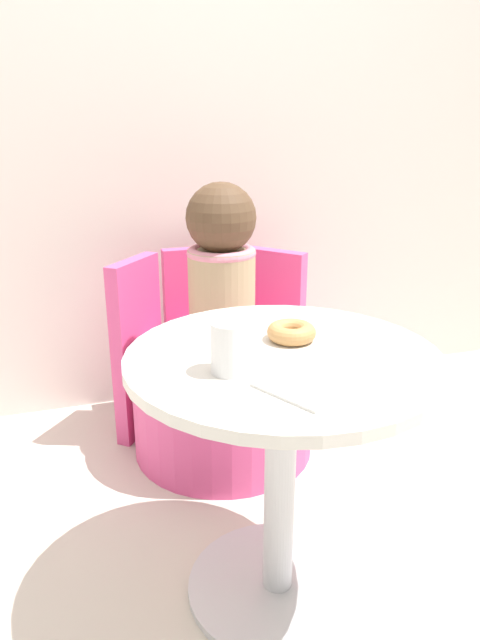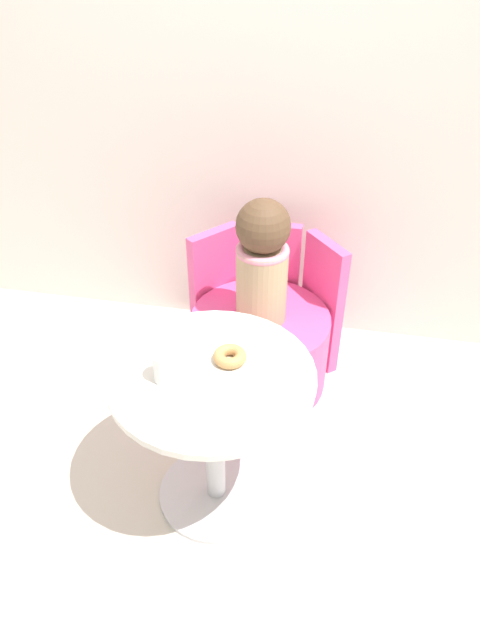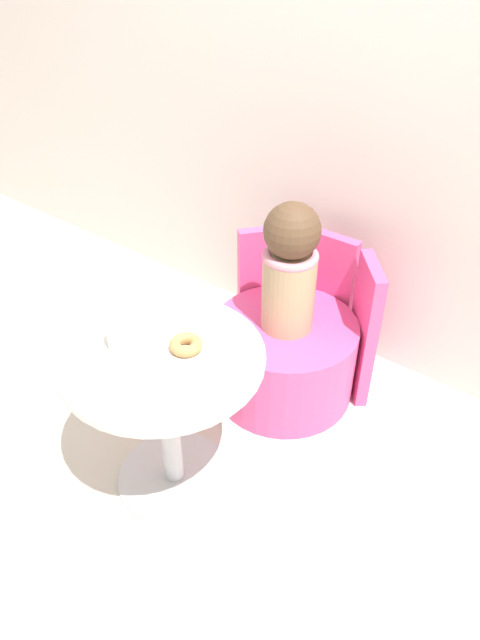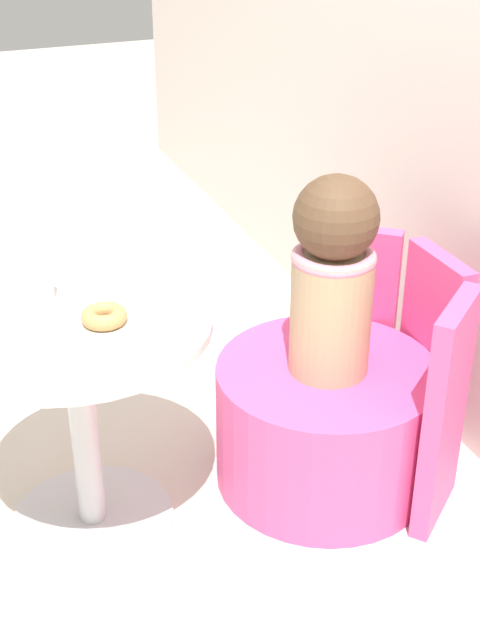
{
  "view_description": "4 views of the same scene",
  "coord_description": "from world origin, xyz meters",
  "px_view_note": "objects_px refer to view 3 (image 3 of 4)",
  "views": [
    {
      "loc": [
        -0.41,
        -1.04,
        1.08
      ],
      "look_at": [
        0.03,
        0.33,
        0.57
      ],
      "focal_mm": 32.0,
      "sensor_mm": 36.0,
      "label": 1
    },
    {
      "loc": [
        0.35,
        -1.32,
        1.84
      ],
      "look_at": [
        0.03,
        0.35,
        0.55
      ],
      "focal_mm": 32.0,
      "sensor_mm": 36.0,
      "label": 2
    },
    {
      "loc": [
        1.04,
        -0.98,
        1.8
      ],
      "look_at": [
        0.06,
        0.32,
        0.57
      ],
      "focal_mm": 32.0,
      "sensor_mm": 36.0,
      "label": 3
    },
    {
      "loc": [
        1.87,
        -0.35,
        1.64
      ],
      "look_at": [
        0.11,
        0.36,
        0.59
      ],
      "focal_mm": 50.0,
      "sensor_mm": 36.0,
      "label": 4
    }
  ],
  "objects_px": {
    "round_table": "(166,395)",
    "cup": "(119,335)",
    "tub_chair": "(284,358)",
    "donut": "(186,345)",
    "child_figure": "(290,267)"
  },
  "relations": [
    {
      "from": "round_table",
      "to": "cup",
      "type": "height_order",
      "value": "cup"
    },
    {
      "from": "tub_chair",
      "to": "donut",
      "type": "xyz_separation_m",
      "value": [
        -0.01,
        -0.59,
        0.46
      ]
    },
    {
      "from": "child_figure",
      "to": "donut",
      "type": "height_order",
      "value": "child_figure"
    },
    {
      "from": "round_table",
      "to": "donut",
      "type": "xyz_separation_m",
      "value": [
        0.05,
        0.07,
        0.2
      ]
    },
    {
      "from": "child_figure",
      "to": "donut",
      "type": "relative_size",
      "value": 5.02
    },
    {
      "from": "tub_chair",
      "to": "round_table",
      "type": "bearing_deg",
      "value": -94.83
    },
    {
      "from": "round_table",
      "to": "donut",
      "type": "relative_size",
      "value": 6.14
    },
    {
      "from": "tub_chair",
      "to": "donut",
      "type": "height_order",
      "value": "donut"
    },
    {
      "from": "round_table",
      "to": "child_figure",
      "type": "xyz_separation_m",
      "value": [
        0.06,
        0.66,
        0.2
      ]
    },
    {
      "from": "donut",
      "to": "cup",
      "type": "bearing_deg",
      "value": -145.8
    },
    {
      "from": "round_table",
      "to": "cup",
      "type": "xyz_separation_m",
      "value": [
        -0.13,
        -0.05,
        0.23
      ]
    },
    {
      "from": "tub_chair",
      "to": "donut",
      "type": "relative_size",
      "value": 5.61
    },
    {
      "from": "tub_chair",
      "to": "donut",
      "type": "distance_m",
      "value": 0.75
    },
    {
      "from": "donut",
      "to": "cup",
      "type": "xyz_separation_m",
      "value": [
        -0.18,
        -0.12,
        0.03
      ]
    },
    {
      "from": "round_table",
      "to": "tub_chair",
      "type": "bearing_deg",
      "value": 85.17
    }
  ]
}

